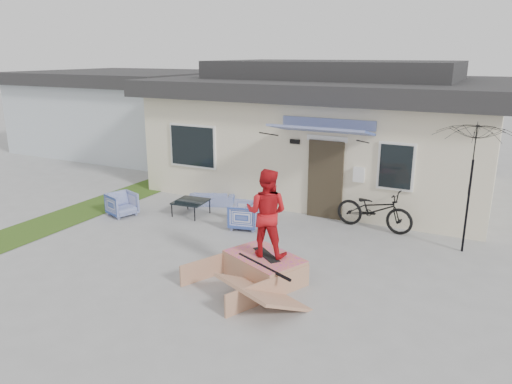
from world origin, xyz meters
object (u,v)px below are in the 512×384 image
at_px(armchair_left, 122,203).
at_px(skateboard, 266,254).
at_px(coffee_table, 191,208).
at_px(skater, 267,211).
at_px(patio_umbrella, 471,176).
at_px(armchair_right, 244,214).
at_px(skate_ramp, 264,267).
at_px(bicycle, 375,205).
at_px(loveseat, 211,196).

height_order(armchair_left, skateboard, armchair_left).
bearing_deg(skateboard, coffee_table, -177.86).
xyz_separation_m(skateboard, skater, (0.00, 0.00, 0.88)).
bearing_deg(patio_umbrella, armchair_left, -169.76).
xyz_separation_m(armchair_right, coffee_table, (-1.79, 0.23, -0.16)).
xyz_separation_m(skate_ramp, skater, (0.02, 0.04, 1.15)).
bearing_deg(bicycle, armchair_left, 114.21).
bearing_deg(skateboard, bicycle, 110.58).
bearing_deg(skate_ramp, loveseat, 157.96).
relative_size(coffee_table, skater, 0.48).
relative_size(coffee_table, bicycle, 0.42).
distance_m(coffee_table, skate_ramp, 4.39).
relative_size(coffee_table, patio_umbrella, 0.38).
relative_size(armchair_left, skate_ramp, 0.36).
relative_size(armchair_left, armchair_right, 0.95).
distance_m(coffee_table, skateboard, 4.39).
bearing_deg(skateboard, armchair_right, 164.93).
bearing_deg(armchair_right, skate_ramp, 22.43).
relative_size(patio_umbrella, skate_ramp, 1.13).
bearing_deg(armchair_right, patio_umbrella, 86.35).
bearing_deg(armchair_left, loveseat, -20.67).
distance_m(armchair_left, skateboard, 5.47).
bearing_deg(loveseat, coffee_table, 68.92).
distance_m(coffee_table, skater, 4.54).
height_order(coffee_table, patio_umbrella, patio_umbrella).
height_order(coffee_table, bicycle, bicycle).
bearing_deg(patio_umbrella, loveseat, 176.60).
height_order(coffee_table, skateboard, skateboard).
bearing_deg(skater, coffee_table, -43.48).
bearing_deg(armchair_left, skater, -88.66).
xyz_separation_m(armchair_right, bicycle, (2.94, 1.40, 0.26)).
relative_size(skate_ramp, skater, 1.14).
distance_m(armchair_right, bicycle, 3.27).
height_order(loveseat, bicycle, bicycle).
bearing_deg(armchair_right, loveseat, -139.20).
height_order(armchair_right, coffee_table, armchair_right).
relative_size(armchair_left, skateboard, 0.85).
height_order(bicycle, skateboard, bicycle).
bearing_deg(armchair_left, bicycle, -52.80).
distance_m(patio_umbrella, skate_ramp, 4.91).
height_order(loveseat, coffee_table, loveseat).
distance_m(bicycle, patio_umbrella, 2.46).
xyz_separation_m(bicycle, skater, (-1.18, -3.75, 0.77)).
distance_m(loveseat, armchair_left, 2.54).
relative_size(armchair_right, skateboard, 0.90).
bearing_deg(bicycle, skateboard, 168.85).
distance_m(armchair_right, patio_umbrella, 5.33).
bearing_deg(skater, skate_ramp, 58.42).
height_order(loveseat, patio_umbrella, patio_umbrella).
height_order(loveseat, skater, skater).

